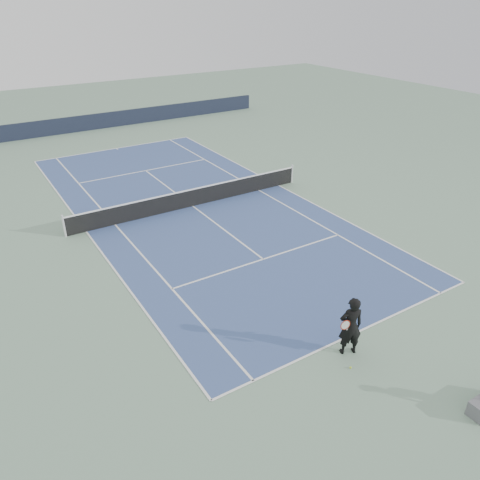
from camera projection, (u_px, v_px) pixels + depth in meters
ground at (193, 206)px, 24.08m from camera, size 80.00×80.00×0.00m
court_surface at (193, 206)px, 24.08m from camera, size 10.97×23.77×0.01m
tennis_net at (192, 197)px, 23.84m from camera, size 12.90×0.10×1.07m
windscreen_far at (90, 122)px, 37.19m from camera, size 30.00×0.25×1.20m
tennis_player at (351, 326)px, 13.87m from camera, size 0.90×0.78×1.99m
tennis_ball at (350, 368)px, 13.69m from camera, size 0.06×0.06×0.06m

